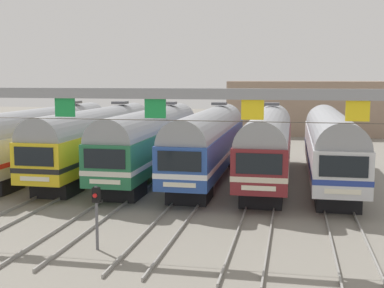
{
  "coord_description": "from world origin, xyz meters",
  "views": [
    {
      "loc": [
        7.63,
        -33.88,
        6.87
      ],
      "look_at": [
        0.12,
        3.73,
        1.92
      ],
      "focal_mm": 47.63,
      "sensor_mm": 36.0,
      "label": 1
    }
  ],
  "objects_px": {
    "commuter_train_blue": "(208,140)",
    "catenary_gantry": "(109,115)",
    "commuter_train_yellow": "(97,138)",
    "commuter_train_maroon": "(268,142)",
    "commuter_train_stainless": "(45,136)",
    "commuter_train_silver": "(331,143)",
    "commuter_train_green": "(151,139)",
    "yard_signal_mast": "(96,205)"
  },
  "relations": [
    {
      "from": "catenary_gantry",
      "to": "commuter_train_green",
      "type": "bearing_deg",
      "value": 98.47
    },
    {
      "from": "commuter_train_green",
      "to": "commuter_train_silver",
      "type": "height_order",
      "value": "commuter_train_green"
    },
    {
      "from": "commuter_train_blue",
      "to": "commuter_train_silver",
      "type": "xyz_separation_m",
      "value": [
        8.04,
        -0.0,
        -0.0
      ]
    },
    {
      "from": "commuter_train_stainless",
      "to": "commuter_train_silver",
      "type": "relative_size",
      "value": 1.0
    },
    {
      "from": "commuter_train_silver",
      "to": "yard_signal_mast",
      "type": "relative_size",
      "value": 6.92
    },
    {
      "from": "commuter_train_yellow",
      "to": "yard_signal_mast",
      "type": "bearing_deg",
      "value": -68.35
    },
    {
      "from": "commuter_train_stainless",
      "to": "yard_signal_mast",
      "type": "relative_size",
      "value": 6.92
    },
    {
      "from": "commuter_train_maroon",
      "to": "commuter_train_silver",
      "type": "xyz_separation_m",
      "value": [
        4.02,
        -0.0,
        -0.0
      ]
    },
    {
      "from": "catenary_gantry",
      "to": "commuter_train_stainless",
      "type": "bearing_deg",
      "value": 126.65
    },
    {
      "from": "commuter_train_maroon",
      "to": "catenary_gantry",
      "type": "distance_m",
      "value": 15.02
    },
    {
      "from": "commuter_train_blue",
      "to": "yard_signal_mast",
      "type": "xyz_separation_m",
      "value": [
        -2.01,
        -15.19,
        -0.86
      ]
    },
    {
      "from": "commuter_train_maroon",
      "to": "catenary_gantry",
      "type": "height_order",
      "value": "catenary_gantry"
    },
    {
      "from": "commuter_train_blue",
      "to": "catenary_gantry",
      "type": "height_order",
      "value": "catenary_gantry"
    },
    {
      "from": "commuter_train_green",
      "to": "commuter_train_yellow",
      "type": "bearing_deg",
      "value": 180.0
    },
    {
      "from": "catenary_gantry",
      "to": "yard_signal_mast",
      "type": "distance_m",
      "value": 3.89
    },
    {
      "from": "commuter_train_yellow",
      "to": "yard_signal_mast",
      "type": "height_order",
      "value": "commuter_train_yellow"
    },
    {
      "from": "commuter_train_stainless",
      "to": "commuter_train_yellow",
      "type": "height_order",
      "value": "same"
    },
    {
      "from": "commuter_train_stainless",
      "to": "catenary_gantry",
      "type": "relative_size",
      "value": 0.71
    },
    {
      "from": "commuter_train_green",
      "to": "yard_signal_mast",
      "type": "distance_m",
      "value": 15.34
    },
    {
      "from": "commuter_train_silver",
      "to": "catenary_gantry",
      "type": "bearing_deg",
      "value": -126.66
    },
    {
      "from": "commuter_train_yellow",
      "to": "commuter_train_blue",
      "type": "relative_size",
      "value": 1.0
    },
    {
      "from": "commuter_train_silver",
      "to": "commuter_train_green",
      "type": "bearing_deg",
      "value": 179.98
    },
    {
      "from": "commuter_train_stainless",
      "to": "commuter_train_maroon",
      "type": "xyz_separation_m",
      "value": [
        16.07,
        0.0,
        0.0
      ]
    },
    {
      "from": "commuter_train_green",
      "to": "commuter_train_maroon",
      "type": "distance_m",
      "value": 8.04
    },
    {
      "from": "commuter_train_stainless",
      "to": "commuter_train_green",
      "type": "bearing_deg",
      "value": 0.0
    },
    {
      "from": "commuter_train_green",
      "to": "yard_signal_mast",
      "type": "relative_size",
      "value": 6.92
    },
    {
      "from": "commuter_train_stainless",
      "to": "yard_signal_mast",
      "type": "bearing_deg",
      "value": -56.52
    },
    {
      "from": "commuter_train_maroon",
      "to": "catenary_gantry",
      "type": "relative_size",
      "value": 0.71
    },
    {
      "from": "commuter_train_stainless",
      "to": "catenary_gantry",
      "type": "distance_m",
      "value": 17.03
    },
    {
      "from": "commuter_train_green",
      "to": "commuter_train_blue",
      "type": "distance_m",
      "value": 4.02
    },
    {
      "from": "commuter_train_maroon",
      "to": "commuter_train_yellow",
      "type": "bearing_deg",
      "value": 180.0
    },
    {
      "from": "commuter_train_maroon",
      "to": "yard_signal_mast",
      "type": "bearing_deg",
      "value": -111.65
    },
    {
      "from": "commuter_train_maroon",
      "to": "yard_signal_mast",
      "type": "distance_m",
      "value": 16.36
    },
    {
      "from": "yard_signal_mast",
      "to": "commuter_train_blue",
      "type": "bearing_deg",
      "value": 82.46
    },
    {
      "from": "commuter_train_blue",
      "to": "commuter_train_silver",
      "type": "bearing_deg",
      "value": -0.03
    },
    {
      "from": "commuter_train_yellow",
      "to": "catenary_gantry",
      "type": "height_order",
      "value": "catenary_gantry"
    },
    {
      "from": "commuter_train_stainless",
      "to": "commuter_train_green",
      "type": "distance_m",
      "value": 8.04
    },
    {
      "from": "commuter_train_yellow",
      "to": "catenary_gantry",
      "type": "distance_m",
      "value": 15.02
    },
    {
      "from": "commuter_train_stainless",
      "to": "commuter_train_silver",
      "type": "bearing_deg",
      "value": -0.01
    },
    {
      "from": "commuter_train_maroon",
      "to": "commuter_train_silver",
      "type": "bearing_deg",
      "value": -0.06
    },
    {
      "from": "commuter_train_maroon",
      "to": "yard_signal_mast",
      "type": "relative_size",
      "value": 6.92
    },
    {
      "from": "commuter_train_stainless",
      "to": "commuter_train_blue",
      "type": "bearing_deg",
      "value": 0.0
    }
  ]
}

